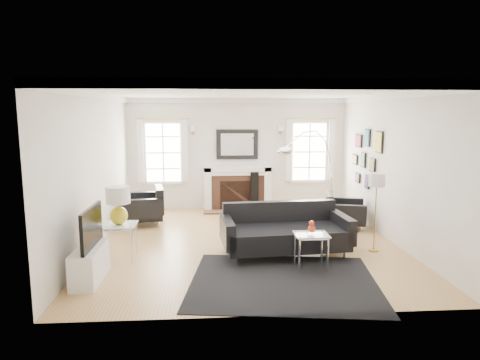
{
  "coord_description": "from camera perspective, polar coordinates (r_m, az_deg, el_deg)",
  "views": [
    {
      "loc": [
        -0.69,
        -7.8,
        2.41
      ],
      "look_at": [
        -0.11,
        0.3,
        1.15
      ],
      "focal_mm": 32.0,
      "sensor_mm": 36.0,
      "label": 1
    }
  ],
  "objects": [
    {
      "name": "gourd_lamp",
      "position": [
        7.31,
        -15.93,
        -2.94
      ],
      "size": [
        0.4,
        0.4,
        0.63
      ],
      "color": "gold",
      "rests_on": "side_table_left"
    },
    {
      "name": "tv_unit",
      "position": [
        6.69,
        -19.35,
        -9.86
      ],
      "size": [
        0.35,
        1.0,
        1.09
      ],
      "color": "white",
      "rests_on": "floor"
    },
    {
      "name": "area_rug",
      "position": [
        6.39,
        5.82,
        -13.33
      ],
      "size": [
        2.94,
        2.56,
        0.01
      ],
      "primitive_type": "cube",
      "rotation": [
        0.0,
        0.0,
        -0.13
      ],
      "color": "black",
      "rests_on": "floor"
    },
    {
      "name": "crown_molding",
      "position": [
        7.84,
        1.01,
        11.22
      ],
      "size": [
        5.5,
        6.0,
        0.12
      ],
      "primitive_type": "cube",
      "color": "white",
      "rests_on": "back_wall"
    },
    {
      "name": "back_wall",
      "position": [
        10.87,
        -0.4,
        3.48
      ],
      "size": [
        5.5,
        0.04,
        2.8
      ],
      "primitive_type": "cube",
      "color": "silver",
      "rests_on": "floor"
    },
    {
      "name": "armchair_left",
      "position": [
        9.64,
        -12.6,
        -3.58
      ],
      "size": [
        1.05,
        1.13,
        0.68
      ],
      "color": "black",
      "rests_on": "floor"
    },
    {
      "name": "fireplace",
      "position": [
        10.78,
        -0.32,
        -1.17
      ],
      "size": [
        1.7,
        0.69,
        1.11
      ],
      "color": "white",
      "rests_on": "floor"
    },
    {
      "name": "arc_floor_lamp",
      "position": [
        9.0,
        9.34,
        0.73
      ],
      "size": [
        1.52,
        1.41,
        2.15
      ],
      "color": "white",
      "rests_on": "floor"
    },
    {
      "name": "gallery_wall",
      "position": [
        9.75,
        16.43,
        3.29
      ],
      "size": [
        0.04,
        1.73,
        1.29
      ],
      "color": "black",
      "rests_on": "right_wall"
    },
    {
      "name": "window_left",
      "position": [
        10.86,
        -10.19,
        3.64
      ],
      "size": [
        1.24,
        0.15,
        1.62
      ],
      "color": "white",
      "rests_on": "back_wall"
    },
    {
      "name": "armchair_right",
      "position": [
        9.42,
        13.57,
        -4.17
      ],
      "size": [
        0.99,
        1.06,
        0.6
      ],
      "color": "black",
      "rests_on": "floor"
    },
    {
      "name": "nesting_table",
      "position": [
        6.8,
        9.46,
        -8.07
      ],
      "size": [
        0.52,
        0.43,
        0.57
      ],
      "color": "silver",
      "rests_on": "floor"
    },
    {
      "name": "left_wall",
      "position": [
        8.14,
        -18.7,
        1.21
      ],
      "size": [
        0.04,
        6.0,
        2.8
      ],
      "primitive_type": "cube",
      "color": "silver",
      "rests_on": "floor"
    },
    {
      "name": "window_right",
      "position": [
        11.09,
        9.22,
        3.77
      ],
      "size": [
        1.24,
        0.15,
        1.62
      ],
      "color": "white",
      "rests_on": "back_wall"
    },
    {
      "name": "right_wall",
      "position": [
        8.59,
        19.59,
        1.54
      ],
      "size": [
        0.04,
        6.0,
        2.8
      ],
      "primitive_type": "cube",
      "color": "silver",
      "rests_on": "floor"
    },
    {
      "name": "mantel_mirror",
      "position": [
        10.81,
        -0.39,
        4.77
      ],
      "size": [
        1.05,
        0.07,
        0.75
      ],
      "color": "black",
      "rests_on": "back_wall"
    },
    {
      "name": "coffee_table",
      "position": [
        7.4,
        3.83,
        -6.99
      ],
      "size": [
        0.97,
        0.97,
        0.43
      ],
      "color": "silver",
      "rests_on": "floor"
    },
    {
      "name": "speaker_tower",
      "position": [
        10.68,
        1.9,
        -1.52
      ],
      "size": [
        0.2,
        0.2,
        0.99
      ],
      "primitive_type": "cube",
      "rotation": [
        0.0,
        0.0,
        0.03
      ],
      "color": "black",
      "rests_on": "floor"
    },
    {
      "name": "front_wall",
      "position": [
        4.96,
        4.01,
        -2.98
      ],
      "size": [
        5.5,
        0.04,
        2.8
      ],
      "primitive_type": "cube",
      "color": "silver",
      "rests_on": "floor"
    },
    {
      "name": "orange_vase",
      "position": [
        6.74,
        9.51,
        -6.24
      ],
      "size": [
        0.12,
        0.12,
        0.19
      ],
      "color": "red",
      "rests_on": "nesting_table"
    },
    {
      "name": "sofa",
      "position": [
        7.5,
        5.92,
        -6.9
      ],
      "size": [
        2.25,
        1.18,
        0.71
      ],
      "color": "black",
      "rests_on": "floor"
    },
    {
      "name": "stick_floor_lamp",
      "position": [
        7.79,
        17.77,
        -0.5
      ],
      "size": [
        0.28,
        0.28,
        1.39
      ],
      "color": "#B08B3D",
      "rests_on": "floor"
    },
    {
      "name": "floor",
      "position": [
        8.2,
        0.95,
        -8.29
      ],
      "size": [
        6.0,
        6.0,
        0.0
      ],
      "primitive_type": "plane",
      "color": "#AA7847",
      "rests_on": "ground"
    },
    {
      "name": "side_table_left",
      "position": [
        7.42,
        -15.77,
        -6.53
      ],
      "size": [
        0.55,
        0.55,
        0.6
      ],
      "color": "silver",
      "rests_on": "floor"
    },
    {
      "name": "ceiling",
      "position": [
        7.84,
        1.01,
        11.65
      ],
      "size": [
        5.5,
        6.0,
        0.02
      ],
      "primitive_type": "cube",
      "color": "white",
      "rests_on": "back_wall"
    }
  ]
}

